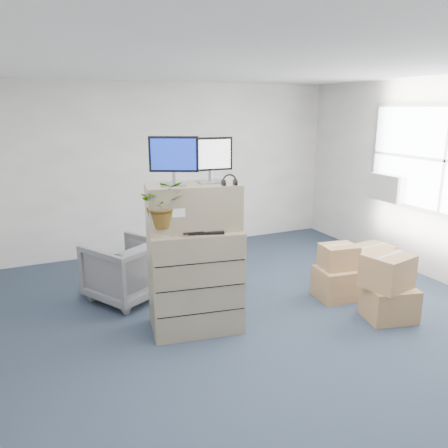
{
  "coord_description": "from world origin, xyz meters",
  "views": [
    {
      "loc": [
        -2.17,
        -3.61,
        2.39
      ],
      "look_at": [
        -0.36,
        0.4,
        1.21
      ],
      "focal_mm": 35.0,
      "sensor_mm": 36.0,
      "label": 1
    }
  ],
  "objects_px": {
    "filing_cabinet_lower": "(195,280)",
    "monitor_left": "(174,158)",
    "potted_plant": "(162,210)",
    "water_bottle": "(200,215)",
    "office_chair": "(125,267)",
    "monitor_right": "(210,158)",
    "keyboard": "(201,231)"
  },
  "relations": [
    {
      "from": "water_bottle",
      "to": "keyboard",
      "type": "bearing_deg",
      "value": -107.64
    },
    {
      "from": "water_bottle",
      "to": "office_chair",
      "type": "height_order",
      "value": "water_bottle"
    },
    {
      "from": "monitor_right",
      "to": "monitor_left",
      "type": "bearing_deg",
      "value": -179.14
    },
    {
      "from": "filing_cabinet_lower",
      "to": "monitor_right",
      "type": "bearing_deg",
      "value": 16.35
    },
    {
      "from": "water_bottle",
      "to": "potted_plant",
      "type": "distance_m",
      "value": 0.45
    },
    {
      "from": "potted_plant",
      "to": "office_chair",
      "type": "xyz_separation_m",
      "value": [
        -0.19,
        1.13,
        -0.97
      ]
    },
    {
      "from": "monitor_right",
      "to": "keyboard",
      "type": "height_order",
      "value": "monitor_right"
    },
    {
      "from": "water_bottle",
      "to": "potted_plant",
      "type": "xyz_separation_m",
      "value": [
        -0.43,
        -0.07,
        0.11
      ]
    },
    {
      "from": "keyboard",
      "to": "water_bottle",
      "type": "relative_size",
      "value": 1.59
    },
    {
      "from": "filing_cabinet_lower",
      "to": "monitor_left",
      "type": "xyz_separation_m",
      "value": [
        -0.19,
        0.04,
        1.33
      ]
    },
    {
      "from": "office_chair",
      "to": "potted_plant",
      "type": "bearing_deg",
      "value": 69.75
    },
    {
      "from": "keyboard",
      "to": "water_bottle",
      "type": "bearing_deg",
      "value": 90.48
    },
    {
      "from": "office_chair",
      "to": "keyboard",
      "type": "bearing_deg",
      "value": 85.66
    },
    {
      "from": "monitor_left",
      "to": "potted_plant",
      "type": "xyz_separation_m",
      "value": [
        -0.16,
        -0.09,
        -0.5
      ]
    },
    {
      "from": "filing_cabinet_lower",
      "to": "monitor_left",
      "type": "distance_m",
      "value": 1.35
    },
    {
      "from": "keyboard",
      "to": "filing_cabinet_lower",
      "type": "bearing_deg",
      "value": 120.24
    },
    {
      "from": "filing_cabinet_lower",
      "to": "water_bottle",
      "type": "bearing_deg",
      "value": 24.44
    },
    {
      "from": "monitor_right",
      "to": "office_chair",
      "type": "bearing_deg",
      "value": 128.57
    },
    {
      "from": "potted_plant",
      "to": "office_chair",
      "type": "bearing_deg",
      "value": 99.64
    },
    {
      "from": "filing_cabinet_lower",
      "to": "office_chair",
      "type": "height_order",
      "value": "filing_cabinet_lower"
    },
    {
      "from": "monitor_left",
      "to": "water_bottle",
      "type": "xyz_separation_m",
      "value": [
        0.26,
        -0.02,
        -0.62
      ]
    },
    {
      "from": "monitor_right",
      "to": "water_bottle",
      "type": "bearing_deg",
      "value": -173.75
    },
    {
      "from": "keyboard",
      "to": "office_chair",
      "type": "relative_size",
      "value": 0.56
    },
    {
      "from": "monitor_right",
      "to": "office_chair",
      "type": "xyz_separation_m",
      "value": [
        -0.75,
        1.06,
        -1.46
      ]
    },
    {
      "from": "keyboard",
      "to": "office_chair",
      "type": "height_order",
      "value": "keyboard"
    },
    {
      "from": "filing_cabinet_lower",
      "to": "office_chair",
      "type": "bearing_deg",
      "value": 125.83
    },
    {
      "from": "filing_cabinet_lower",
      "to": "monitor_right",
      "type": "xyz_separation_m",
      "value": [
        0.2,
        0.03,
        1.32
      ]
    },
    {
      "from": "keyboard",
      "to": "office_chair",
      "type": "xyz_separation_m",
      "value": [
        -0.57,
        1.2,
        -0.72
      ]
    },
    {
      "from": "monitor_right",
      "to": "filing_cabinet_lower",
      "type": "bearing_deg",
      "value": -169.24
    },
    {
      "from": "monitor_left",
      "to": "keyboard",
      "type": "distance_m",
      "value": 0.8
    },
    {
      "from": "monitor_left",
      "to": "potted_plant",
      "type": "height_order",
      "value": "monitor_left"
    },
    {
      "from": "water_bottle",
      "to": "potted_plant",
      "type": "relative_size",
      "value": 0.55
    }
  ]
}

